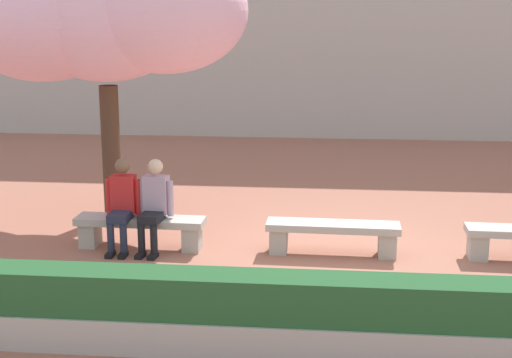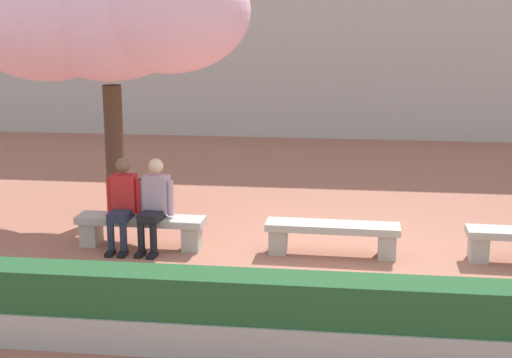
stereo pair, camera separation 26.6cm
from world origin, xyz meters
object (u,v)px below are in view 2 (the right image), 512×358
at_px(cherry_tree_main, 103,16).
at_px(stone_bench_west_end, 141,226).
at_px(person_seated_right, 154,201).
at_px(person_seated_left, 123,200).
at_px(stone_bench_near_west, 332,234).

bearing_deg(cherry_tree_main, stone_bench_west_end, -57.94).
height_order(stone_bench_west_end, person_seated_right, person_seated_right).
bearing_deg(person_seated_left, person_seated_right, 0.06).
bearing_deg(person_seated_left, cherry_tree_main, 114.13).
height_order(stone_bench_west_end, person_seated_left, person_seated_left).
bearing_deg(stone_bench_near_west, cherry_tree_main, 158.21).
xyz_separation_m(stone_bench_near_west, cherry_tree_main, (-3.62, 1.45, 2.92)).
relative_size(stone_bench_near_west, cherry_tree_main, 0.41).
xyz_separation_m(person_seated_right, cherry_tree_main, (-1.13, 1.50, 2.53)).
xyz_separation_m(person_seated_left, cherry_tree_main, (-0.67, 1.50, 2.53)).
height_order(person_seated_left, person_seated_right, same).
distance_m(stone_bench_west_end, person_seated_left, 0.46).
xyz_separation_m(stone_bench_west_end, person_seated_right, (0.23, -0.05, 0.39)).
distance_m(person_seated_left, cherry_tree_main, 3.02).
bearing_deg(stone_bench_near_west, person_seated_left, -178.96).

